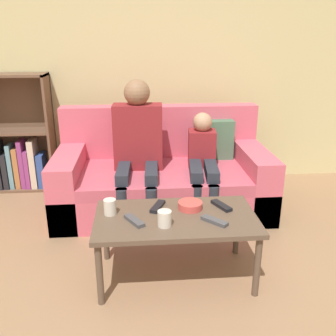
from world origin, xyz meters
TOP-DOWN VIEW (x-y plane):
  - wall_back at (0.00, 2.62)m, footprint 12.00×0.06m
  - couch at (-0.00, 1.91)m, footprint 1.82×0.94m
  - bookshelf at (-1.40, 2.46)m, footprint 0.67×0.28m
  - coffee_table at (-0.00, 0.85)m, footprint 0.99×0.55m
  - person_adult at (-0.22, 1.83)m, footprint 0.42×0.66m
  - person_child at (0.32, 1.76)m, footprint 0.29×0.66m
  - cup_near at (-0.08, 0.73)m, footprint 0.08×0.08m
  - cup_far at (-0.40, 0.91)m, footprint 0.08×0.08m
  - tv_remote_0 at (-0.10, 0.97)m, footprint 0.11×0.18m
  - tv_remote_1 at (0.22, 0.75)m, footprint 0.15×0.16m
  - tv_remote_2 at (0.31, 0.95)m, footprint 0.11×0.17m
  - tv_remote_3 at (-0.25, 0.79)m, footprint 0.13×0.17m
  - snack_bowl at (0.10, 0.95)m, footprint 0.16×0.16m

SIDE VIEW (x-z plane):
  - couch at x=0.00m, z-range -0.16..0.70m
  - coffee_table at x=0.00m, z-range 0.17..0.60m
  - bookshelf at x=-1.40m, z-range -0.15..0.99m
  - tv_remote_0 at x=-0.10m, z-range 0.43..0.45m
  - tv_remote_1 at x=0.22m, z-range 0.43..0.45m
  - tv_remote_2 at x=0.31m, z-range 0.43..0.45m
  - tv_remote_3 at x=-0.25m, z-range 0.43..0.45m
  - snack_bowl at x=0.10m, z-range 0.43..0.47m
  - cup_near at x=-0.08m, z-range 0.43..0.52m
  - cup_far at x=-0.40m, z-range 0.43..0.52m
  - person_child at x=0.32m, z-range 0.05..0.90m
  - person_adult at x=-0.22m, z-range 0.08..1.21m
  - wall_back at x=0.00m, z-range 0.00..2.60m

